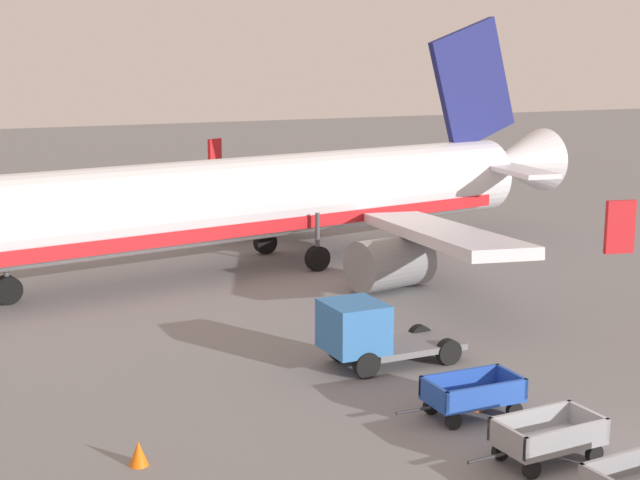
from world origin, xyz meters
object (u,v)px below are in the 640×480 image
object	(u,v)px
airplane	(263,199)
traffic_cone_mid_apron	(139,453)
baggage_cart_fourth_in_row	(472,394)
service_truck_beside_carts	(368,332)
baggage_cart_third_in_row	(548,437)
traffic_cone_near_plane	(476,399)

from	to	relation	value
airplane	traffic_cone_mid_apron	bearing A→B (deg)	-119.63
airplane	traffic_cone_mid_apron	distance (m)	21.25
baggage_cart_fourth_in_row	service_truck_beside_carts	distance (m)	4.77
airplane	baggage_cart_third_in_row	xyz separation A→B (m)	(-1.63, -22.18, -2.45)
baggage_cart_third_in_row	traffic_cone_near_plane	size ratio (longest dim) A/B	5.87
airplane	service_truck_beside_carts	size ratio (longest dim) A/B	8.56
airplane	traffic_cone_near_plane	world-z (taller)	airplane
airplane	baggage_cart_third_in_row	bearing A→B (deg)	-94.21
airplane	service_truck_beside_carts	xyz separation A→B (m)	(-2.28, -14.38, -1.95)
service_truck_beside_carts	airplane	bearing A→B (deg)	80.98
airplane	traffic_cone_mid_apron	size ratio (longest dim) A/B	62.92
baggage_cart_third_in_row	traffic_cone_mid_apron	distance (m)	9.60
baggage_cart_third_in_row	traffic_cone_mid_apron	world-z (taller)	baggage_cart_third_in_row
baggage_cart_fourth_in_row	traffic_cone_mid_apron	bearing A→B (deg)	175.04
traffic_cone_near_plane	baggage_cart_fourth_in_row	bearing A→B (deg)	-137.03
baggage_cart_fourth_in_row	traffic_cone_mid_apron	world-z (taller)	baggage_cart_fourth_in_row
baggage_cart_third_in_row	traffic_cone_near_plane	xyz separation A→B (m)	(0.36, 3.44, -0.30)
baggage_cart_fourth_in_row	traffic_cone_near_plane	distance (m)	0.58
airplane	traffic_cone_mid_apron	world-z (taller)	airplane
baggage_cart_fourth_in_row	service_truck_beside_carts	xyz separation A→B (m)	(-0.65, 4.70, 0.50)
baggage_cart_third_in_row	traffic_cone_mid_apron	xyz separation A→B (m)	(-8.79, 3.86, -0.30)
airplane	baggage_cart_fourth_in_row	size ratio (longest dim) A/B	10.54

